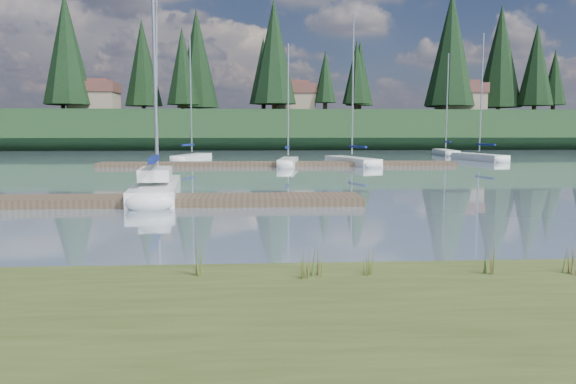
{
  "coord_description": "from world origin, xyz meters",
  "views": [
    {
      "loc": [
        0.13,
        -11.08,
        2.67
      ],
      "look_at": [
        0.78,
        -0.5,
        1.48
      ],
      "focal_mm": 35.0,
      "sensor_mm": 36.0,
      "label": 1
    }
  ],
  "objects": [
    {
      "name": "conifer_3",
      "position": [
        -10.0,
        72.0,
        11.74
      ],
      "size": [
        4.84,
        4.84,
        12.25
      ],
      "color": "#382619",
      "rests_on": "ridge"
    },
    {
      "name": "dock_far",
      "position": [
        2.0,
        30.0,
        0.15
      ],
      "size": [
        26.0,
        2.2,
        0.3
      ],
      "primitive_type": "cube",
      "color": "#4C3D2C",
      "rests_on": "ground"
    },
    {
      "name": "dock_near",
      "position": [
        -4.0,
        9.0,
        0.15
      ],
      "size": [
        16.0,
        2.0,
        0.3
      ],
      "primitive_type": "cube",
      "color": "#4C3D2C",
      "rests_on": "ground"
    },
    {
      "name": "mud_lip",
      "position": [
        0.0,
        -1.6,
        0.07
      ],
      "size": [
        60.0,
        0.5,
        0.14
      ],
      "primitive_type": "cube",
      "color": "#33281C",
      "rests_on": "ground"
    },
    {
      "name": "house_0",
      "position": [
        -22.0,
        70.0,
        7.31
      ],
      "size": [
        6.3,
        5.3,
        4.65
      ],
      "color": "gray",
      "rests_on": "ridge"
    },
    {
      "name": "sailboat_bg_2",
      "position": [
        2.74,
        30.29,
        0.34
      ],
      "size": [
        1.96,
        5.84,
        8.88
      ],
      "rotation": [
        0.0,
        0.0,
        1.42
      ],
      "color": "white",
      "rests_on": "ground"
    },
    {
      "name": "weed_3",
      "position": [
        -0.76,
        -2.27,
        0.6
      ],
      "size": [
        0.17,
        0.14,
        0.59
      ],
      "color": "#475B23",
      "rests_on": "bank"
    },
    {
      "name": "ridge",
      "position": [
        0.0,
        73.0,
        2.5
      ],
      "size": [
        200.0,
        20.0,
        5.0
      ],
      "primitive_type": "cube",
      "color": "black",
      "rests_on": "ground"
    },
    {
      "name": "weed_1",
      "position": [
        1.1,
        -2.41,
        0.54
      ],
      "size": [
        0.17,
        0.14,
        0.45
      ],
      "color": "#475B23",
      "rests_on": "bank"
    },
    {
      "name": "ground",
      "position": [
        0.0,
        30.0,
        0.0
      ],
      "size": [
        200.0,
        200.0,
        0.0
      ],
      "primitive_type": "plane",
      "color": "gray",
      "rests_on": "ground"
    },
    {
      "name": "sailboat_main",
      "position": [
        -3.79,
        12.02,
        0.42
      ],
      "size": [
        2.44,
        8.4,
        11.97
      ],
      "rotation": [
        0.0,
        0.0,
        1.67
      ],
      "color": "white",
      "rests_on": "ground"
    },
    {
      "name": "conifer_2",
      "position": [
        -25.0,
        68.0,
        13.54
      ],
      "size": [
        6.6,
        6.6,
        16.05
      ],
      "color": "#382619",
      "rests_on": "ridge"
    },
    {
      "name": "house_1",
      "position": [
        6.0,
        71.0,
        7.31
      ],
      "size": [
        6.3,
        5.3,
        4.65
      ],
      "color": "gray",
      "rests_on": "ridge"
    },
    {
      "name": "weed_5",
      "position": [
        5.27,
        -2.52,
        0.6
      ],
      "size": [
        0.17,
        0.14,
        0.6
      ],
      "color": "#475B23",
      "rests_on": "bank"
    },
    {
      "name": "conifer_4",
      "position": [
        3.0,
        66.0,
        13.09
      ],
      "size": [
        6.16,
        6.16,
        15.1
      ],
      "color": "#382619",
      "rests_on": "ridge"
    },
    {
      "name": "weed_4",
      "position": [
        1.97,
        -2.38,
        0.53
      ],
      "size": [
        0.17,
        0.14,
        0.44
      ],
      "color": "#475B23",
      "rests_on": "bank"
    },
    {
      "name": "weed_2",
      "position": [
        3.89,
        -2.47,
        0.61
      ],
      "size": [
        0.17,
        0.14,
        0.62
      ],
      "color": "#475B23",
      "rests_on": "bank"
    },
    {
      "name": "conifer_6",
      "position": [
        28.0,
        68.0,
        13.99
      ],
      "size": [
        7.04,
        7.04,
        17.0
      ],
      "color": "#382619",
      "rests_on": "ridge"
    },
    {
      "name": "conifer_5",
      "position": [
        15.0,
        70.0,
        10.83
      ],
      "size": [
        3.96,
        3.96,
        10.35
      ],
      "color": "#382619",
      "rests_on": "ridge"
    },
    {
      "name": "sailboat_bg_3",
      "position": [
        7.39,
        31.65,
        0.33
      ],
      "size": [
        3.6,
        7.72,
        11.22
      ],
      "rotation": [
        0.0,
        0.0,
        1.86
      ],
      "color": "white",
      "rests_on": "ground"
    },
    {
      "name": "house_2",
      "position": [
        30.0,
        69.0,
        7.31
      ],
      "size": [
        6.3,
        5.3,
        4.65
      ],
      "color": "gray",
      "rests_on": "ridge"
    },
    {
      "name": "weed_0",
      "position": [
        0.88,
        -2.53,
        0.55
      ],
      "size": [
        0.17,
        0.14,
        0.49
      ],
      "color": "#475B23",
      "rests_on": "bank"
    },
    {
      "name": "sailboat_bg_1",
      "position": [
        -4.91,
        37.44,
        0.33
      ],
      "size": [
        3.13,
        6.99,
        10.39
      ],
      "rotation": [
        0.0,
        0.0,
        1.3
      ],
      "color": "white",
      "rests_on": "ground"
    },
    {
      "name": "conifer_7",
      "position": [
        42.0,
        71.0,
        12.19
      ],
      "size": [
        5.28,
        5.28,
        13.2
      ],
      "color": "#382619",
      "rests_on": "ridge"
    },
    {
      "name": "sailboat_bg_4",
      "position": [
        19.5,
        36.96,
        0.33
      ],
      "size": [
        2.89,
        7.49,
        10.9
      ],
      "rotation": [
        0.0,
        0.0,
        1.77
      ],
      "color": "white",
      "rests_on": "ground"
    },
    {
      "name": "sailboat_bg_5",
      "position": [
        20.17,
        46.83,
        0.32
      ],
      "size": [
        2.24,
        7.44,
        10.55
      ],
      "rotation": [
        0.0,
        0.0,
        1.46
      ],
      "color": "white",
      "rests_on": "ground"
    }
  ]
}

